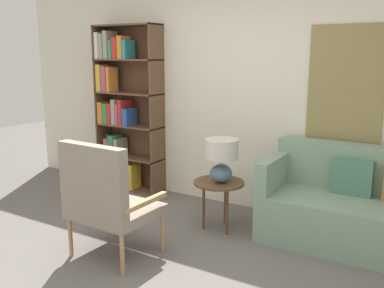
{
  "coord_description": "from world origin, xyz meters",
  "views": [
    {
      "loc": [
        2.07,
        -2.35,
        1.75
      ],
      "look_at": [
        0.02,
        1.04,
        0.9
      ],
      "focal_mm": 40.0,
      "sensor_mm": 36.0,
      "label": 1
    }
  ],
  "objects": [
    {
      "name": "side_table",
      "position": [
        0.2,
        1.26,
        0.45
      ],
      "size": [
        0.5,
        0.5,
        0.5
      ],
      "color": "brown",
      "rests_on": "ground_plane"
    },
    {
      "name": "wall_back",
      "position": [
        0.05,
        2.03,
        1.35
      ],
      "size": [
        6.4,
        0.08,
        2.7
      ],
      "color": "silver",
      "rests_on": "ground_plane"
    },
    {
      "name": "armchair",
      "position": [
        -0.33,
        0.19,
        0.57
      ],
      "size": [
        0.71,
        0.64,
        1.03
      ],
      "color": "tan",
      "rests_on": "ground_plane"
    },
    {
      "name": "couch",
      "position": [
        1.6,
        1.61,
        0.34
      ],
      "size": [
        1.96,
        0.8,
        0.9
      ],
      "color": "gray",
      "rests_on": "ground_plane"
    },
    {
      "name": "bookshelf",
      "position": [
        -1.52,
        1.84,
        0.99
      ],
      "size": [
        0.9,
        0.3,
        2.09
      ],
      "color": "brown",
      "rests_on": "ground_plane"
    },
    {
      "name": "table_lamp",
      "position": [
        0.23,
        1.25,
        0.77
      ],
      "size": [
        0.33,
        0.33,
        0.43
      ],
      "color": "slate",
      "rests_on": "side_table"
    },
    {
      "name": "ground_plane",
      "position": [
        0.0,
        0.0,
        0.0
      ],
      "size": [
        14.0,
        14.0,
        0.0
      ],
      "primitive_type": "plane",
      "color": "#66605B"
    }
  ]
}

